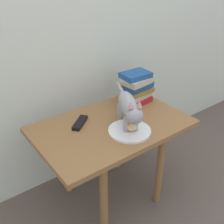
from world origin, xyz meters
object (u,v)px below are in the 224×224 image
Objects in this scene: plate at (129,131)px; tv_remote at (80,123)px; book_stack at (136,87)px; side_table at (112,135)px; cat at (129,107)px; bread_roll at (132,126)px.

tv_remote is (-0.18, 0.23, 0.00)m from plate.
plate is 0.29m from tv_remote.
book_stack reaches higher than tv_remote.
tv_remote is (-0.15, 0.11, 0.09)m from side_table.
cat is at bearing 60.47° from plate.
plate is 2.93× the size of bread_roll.
plate is 0.13m from cat.
plate is at bearing -119.53° from cat.
cat is at bearing -138.49° from book_stack.
bread_roll is 0.53× the size of tv_remote.
side_table is at bearing -76.13° from tv_remote.
cat is at bearing -84.16° from tv_remote.
cat reaches higher than bread_roll.
cat reaches higher than plate.
tv_remote reaches higher than side_table.
side_table is 0.18m from bread_roll.
side_table is 0.20m from tv_remote.
bread_roll reaches higher than side_table.
tv_remote is at bearing 135.41° from cat.
bread_roll reaches higher than plate.
cat reaches higher than side_table.
cat reaches higher than book_stack.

